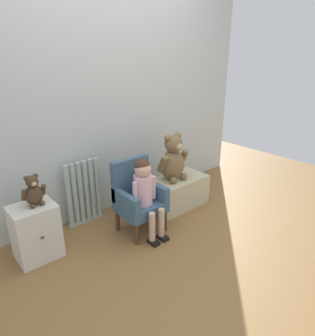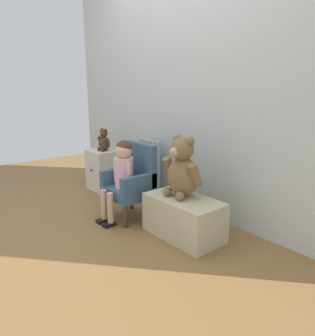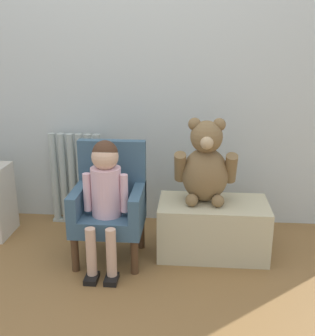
# 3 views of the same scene
# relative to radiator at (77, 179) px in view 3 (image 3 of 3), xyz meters

# --- Properties ---
(ground_plane) EXTENTS (6.00, 6.00, 0.00)m
(ground_plane) POSITION_rel_radiator_xyz_m (0.39, -0.99, -0.32)
(ground_plane) COLOR brown
(back_wall) EXTENTS (3.80, 0.05, 2.40)m
(back_wall) POSITION_rel_radiator_xyz_m (0.39, 0.12, 0.88)
(back_wall) COLOR silver
(back_wall) RESTS_ON ground_plane
(radiator) EXTENTS (0.37, 0.05, 0.65)m
(radiator) POSITION_rel_radiator_xyz_m (0.00, 0.00, 0.00)
(radiator) COLOR #A4B2AD
(radiator) RESTS_ON ground_plane
(child_armchair) EXTENTS (0.40, 0.37, 0.69)m
(child_armchair) POSITION_rel_radiator_xyz_m (0.32, -0.45, 0.02)
(child_armchair) COLOR #3A5A71
(child_armchair) RESTS_ON ground_plane
(child_figure) EXTENTS (0.25, 0.35, 0.74)m
(child_figure) POSITION_rel_radiator_xyz_m (0.32, -0.56, 0.16)
(child_figure) COLOR beige
(child_figure) RESTS_ON ground_plane
(low_bench) EXTENTS (0.65, 0.36, 0.33)m
(low_bench) POSITION_rel_radiator_xyz_m (0.93, -0.37, -0.16)
(low_bench) COLOR #BEB58F
(low_bench) RESTS_ON ground_plane
(large_teddy_bear) EXTENTS (0.37, 0.26, 0.50)m
(large_teddy_bear) POSITION_rel_radiator_xyz_m (0.88, -0.34, 0.23)
(large_teddy_bear) COLOR brown
(large_teddy_bear) RESTS_ON low_bench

